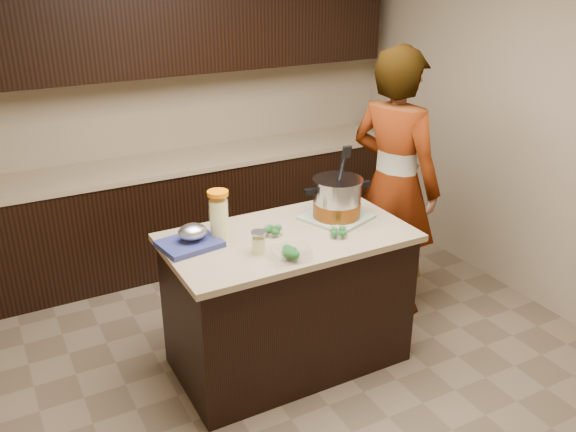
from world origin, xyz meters
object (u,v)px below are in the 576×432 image
(lemonade_pitcher, at_px, (219,217))
(person, at_px, (394,185))
(island, at_px, (288,300))
(stock_pot, at_px, (337,200))

(lemonade_pitcher, relative_size, person, 0.15)
(island, bearing_deg, lemonade_pitcher, 160.47)
(island, relative_size, person, 0.76)
(lemonade_pitcher, bearing_deg, person, 5.37)
(lemonade_pitcher, bearing_deg, stock_pot, -5.41)
(lemonade_pitcher, height_order, person, person)
(person, bearing_deg, lemonade_pitcher, 76.95)
(island, relative_size, stock_pot, 3.26)
(lemonade_pitcher, bearing_deg, island, -19.53)
(stock_pot, xyz_separation_m, lemonade_pitcher, (-0.76, 0.07, 0.01))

